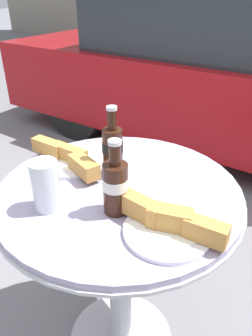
{
  "coord_description": "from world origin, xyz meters",
  "views": [
    {
      "loc": [
        0.48,
        -0.66,
        1.29
      ],
      "look_at": [
        0.0,
        0.04,
        0.8
      ],
      "focal_mm": 35.0,
      "sensor_mm": 36.0,
      "label": 1
    }
  ],
  "objects": [
    {
      "name": "parked_car",
      "position": [
        -0.22,
        2.16,
        0.61
      ],
      "size": [
        4.32,
        1.68,
        1.29
      ],
      "color": "#9E0F14",
      "rests_on": "ground_plane"
    },
    {
      "name": "drinking_glass",
      "position": [
        -0.1,
        -0.19,
        0.81
      ],
      "size": [
        0.07,
        0.07,
        0.14
      ],
      "color": "#C68923",
      "rests_on": "bistro_table"
    },
    {
      "name": "lunch_plate_near",
      "position": [
        0.21,
        -0.09,
        0.77
      ],
      "size": [
        0.3,
        0.22,
        0.07
      ],
      "color": "white",
      "rests_on": "bistro_table"
    },
    {
      "name": "cola_bottle_right",
      "position": [
        -0.06,
        0.05,
        0.84
      ],
      "size": [
        0.06,
        0.06,
        0.22
      ],
      "color": "#33190F",
      "rests_on": "bistro_table"
    },
    {
      "name": "bistro_table",
      "position": [
        0.0,
        0.0,
        0.56
      ],
      "size": [
        0.74,
        0.74,
        0.75
      ],
      "color": "#B7B7BC",
      "rests_on": "ground_plane"
    },
    {
      "name": "cola_bottle_left",
      "position": [
        0.06,
        -0.1,
        0.83
      ],
      "size": [
        0.07,
        0.07,
        0.21
      ],
      "color": "#33190F",
      "rests_on": "bistro_table"
    },
    {
      "name": "lunch_plate_far",
      "position": [
        -0.22,
        0.02,
        0.77
      ],
      "size": [
        0.32,
        0.22,
        0.06
      ],
      "color": "white",
      "rests_on": "bistro_table"
    }
  ]
}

